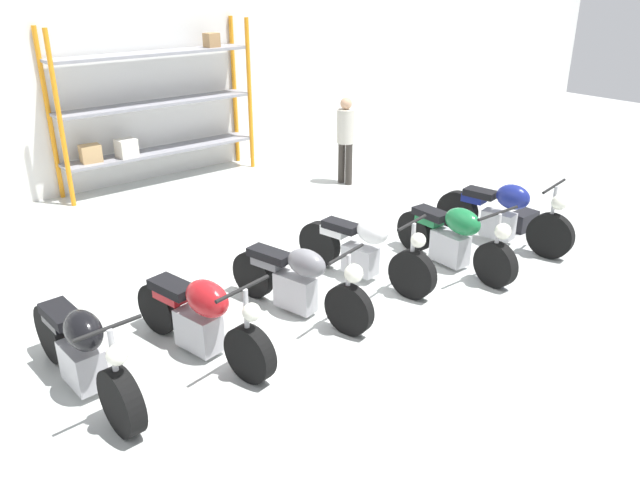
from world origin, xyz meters
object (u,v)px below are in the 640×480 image
(motorcycle_grey, at_px, (299,281))
(motorcycle_blue, at_px, (504,214))
(motorcycle_red, at_px, (201,318))
(person_browsing, at_px, (346,134))
(shelving_rack, at_px, (153,108))
(motorcycle_black, at_px, (83,353))
(motorcycle_white, at_px, (364,250))
(toolbox, at_px, (523,221))
(motorcycle_green, at_px, (454,238))

(motorcycle_grey, bearing_deg, motorcycle_blue, 72.27)
(motorcycle_red, distance_m, person_browsing, 5.91)
(shelving_rack, bearing_deg, person_browsing, -40.54)
(shelving_rack, relative_size, motorcycle_black, 1.75)
(shelving_rack, xyz_separation_m, motorcycle_grey, (-0.96, -5.55, -0.97))
(motorcycle_white, bearing_deg, toolbox, 73.02)
(motorcycle_grey, xyz_separation_m, motorcycle_green, (2.34, -0.31, -0.00))
(motorcycle_grey, distance_m, motorcycle_white, 1.17)
(motorcycle_black, height_order, motorcycle_blue, motorcycle_blue)
(motorcycle_black, height_order, toolbox, motorcycle_black)
(motorcycle_blue, height_order, person_browsing, person_browsing)
(motorcycle_grey, relative_size, person_browsing, 1.23)
(motorcycle_black, distance_m, person_browsing, 6.84)
(toolbox, bearing_deg, person_browsing, 100.17)
(shelving_rack, bearing_deg, motorcycle_grey, -99.82)
(motorcycle_red, height_order, toolbox, motorcycle_red)
(shelving_rack, xyz_separation_m, motorcycle_white, (0.19, -5.39, -0.98))
(motorcycle_green, distance_m, motorcycle_blue, 1.15)
(motorcycle_white, relative_size, person_browsing, 1.28)
(motorcycle_red, bearing_deg, motorcycle_white, 83.15)
(motorcycle_black, xyz_separation_m, motorcycle_red, (1.16, -0.12, -0.00))
(motorcycle_green, bearing_deg, motorcycle_blue, 94.13)
(motorcycle_black, relative_size, person_browsing, 1.33)
(motorcycle_red, height_order, person_browsing, person_browsing)
(motorcycle_white, relative_size, motorcycle_green, 1.04)
(motorcycle_grey, xyz_separation_m, motorcycle_white, (1.15, 0.16, -0.01))
(motorcycle_blue, distance_m, toolbox, 0.80)
(motorcycle_grey, height_order, toolbox, motorcycle_grey)
(person_browsing, height_order, toolbox, person_browsing)
(motorcycle_white, height_order, person_browsing, person_browsing)
(motorcycle_green, bearing_deg, motorcycle_black, -93.33)
(shelving_rack, height_order, motorcycle_red, shelving_rack)
(motorcycle_grey, distance_m, motorcycle_green, 2.36)
(motorcycle_black, bearing_deg, motorcycle_green, 81.79)
(motorcycle_white, xyz_separation_m, toolbox, (3.06, -0.29, -0.27))
(shelving_rack, bearing_deg, toolbox, -60.23)
(toolbox, bearing_deg, motorcycle_white, 174.58)
(motorcycle_black, bearing_deg, motorcycle_white, 87.71)
(motorcycle_grey, bearing_deg, motorcycle_red, -102.53)
(shelving_rack, bearing_deg, motorcycle_red, -111.76)
(motorcycle_green, xyz_separation_m, toolbox, (1.87, 0.18, -0.28))
(motorcycle_grey, bearing_deg, motorcycle_white, 84.52)
(person_browsing, bearing_deg, motorcycle_blue, 82.00)
(motorcycle_grey, xyz_separation_m, motorcycle_blue, (3.48, -0.25, 0.03))
(motorcycle_blue, height_order, toolbox, motorcycle_blue)
(motorcycle_white, bearing_deg, shelving_rack, 170.49)
(motorcycle_white, bearing_deg, motorcycle_blue, 68.32)
(motorcycle_red, xyz_separation_m, motorcycle_blue, (4.75, -0.23, 0.03))
(motorcycle_green, relative_size, toolbox, 4.46)
(motorcycle_blue, xyz_separation_m, person_browsing, (0.11, 3.55, 0.47))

